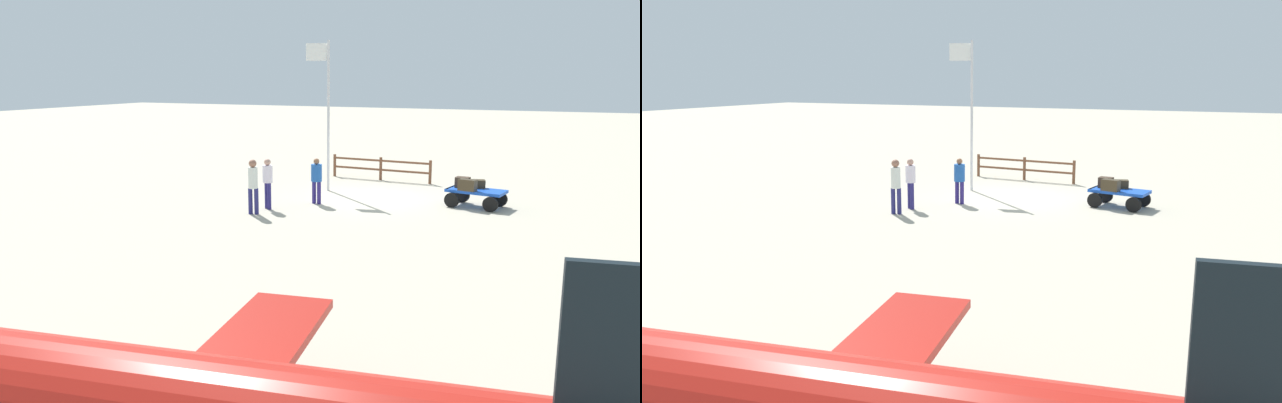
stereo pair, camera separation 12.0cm
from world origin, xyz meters
TOP-DOWN VIEW (x-y plane):
  - ground_plane at (0.00, 0.00)m, footprint 120.00×120.00m
  - luggage_cart at (-3.63, 0.04)m, footprint 2.03×1.43m
  - suitcase_grey at (-3.40, 0.38)m, footprint 0.64×0.43m
  - suitcase_olive at (-3.57, -0.28)m, footprint 0.66×0.47m
  - suitcase_navy at (-3.14, -0.17)m, footprint 0.49×0.40m
  - worker_lead at (2.71, 4.02)m, footprint 0.36×0.36m
  - worker_trailing at (1.52, 1.71)m, footprint 0.42×0.42m
  - worker_supervisor at (2.66, 3.14)m, footprint 0.47×0.47m
  - flagpole at (2.22, -0.75)m, footprint 0.93×0.20m
  - wooden_fence at (1.03, -3.91)m, footprint 4.46×0.40m

SIDE VIEW (x-z plane):
  - ground_plane at x=0.00m, z-range 0.00..0.00m
  - luggage_cart at x=-3.63m, z-range 0.14..0.74m
  - wooden_fence at x=1.03m, z-range 0.08..1.06m
  - suitcase_olive at x=-3.57m, z-range 0.60..0.88m
  - suitcase_navy at x=-3.14m, z-range 0.60..0.96m
  - suitcase_grey at x=-3.40m, z-range 0.60..0.98m
  - worker_trailing at x=1.52m, z-range 0.15..1.73m
  - worker_supervisor at x=2.66m, z-range 0.14..1.83m
  - worker_lead at x=2.71m, z-range 0.13..1.90m
  - flagpole at x=2.22m, z-range 0.53..6.19m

